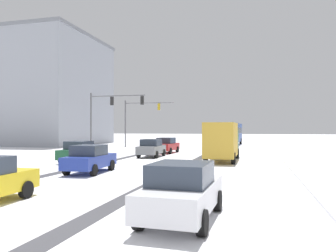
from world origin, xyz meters
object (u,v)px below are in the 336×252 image
Objects in this scene: car_white_sixth at (182,191)px; box_truck_delivery at (223,140)px; car_grey_second at (151,148)px; car_blue_fourth at (90,159)px; car_dark_green_third at (80,152)px; car_red_lead at (166,145)px; office_building_far_left_block at (41,91)px; traffic_signal_near_left at (109,109)px; bus_oncoming at (231,132)px; traffic_signal_far_left at (139,115)px.

box_truck_delivery reaches higher than car_white_sixth.
car_blue_fourth is (-0.23, -11.13, 0.00)m from car_grey_second.
car_dark_green_third is 1.00× the size of car_white_sixth.
car_white_sixth is at bearing -51.06° from car_dark_green_third.
car_red_lead is 1.01× the size of car_white_sixth.
car_dark_green_third and car_blue_fourth have the same top height.
car_grey_second is at bearing -36.94° from office_building_far_left_block.
office_building_far_left_block is at bearing 151.02° from car_red_lead.
car_dark_green_third is 0.22× the size of office_building_far_left_block.
car_dark_green_third is at bearing -77.44° from traffic_signal_near_left.
car_grey_second is at bearing -102.90° from bus_oncoming.
car_blue_fourth is 0.38× the size of bus_oncoming.
car_grey_second and car_blue_fourth have the same top height.
car_red_lead and car_dark_green_third have the same top height.
traffic_signal_near_left is 1.57× the size of car_dark_green_third.
traffic_signal_far_left reaches higher than car_white_sixth.
car_grey_second is (6.17, -4.37, -3.84)m from traffic_signal_near_left.
car_grey_second is at bearing 110.00° from car_white_sixth.
car_white_sixth is at bearing -60.93° from traffic_signal_near_left.
traffic_signal_far_left is at bearing 103.61° from car_blue_fourth.
car_white_sixth is (13.53, -34.00, -3.66)m from traffic_signal_far_left.
traffic_signal_near_left is 0.88× the size of box_truck_delivery.
car_red_lead and car_white_sixth have the same top height.
car_blue_fourth is at bearing -50.22° from office_building_far_left_block.
traffic_signal_far_left is 0.93× the size of box_truck_delivery.
car_white_sixth is at bearing -73.98° from car_red_lead.
traffic_signal_far_left is at bearing 91.52° from traffic_signal_near_left.
box_truck_delivery is at bearing -87.61° from bus_oncoming.
car_blue_fourth is at bearing -126.39° from box_truck_delivery.
car_grey_second is 7.07m from car_dark_green_third.
traffic_signal_near_left is at bearing 110.97° from car_blue_fourth.
car_dark_green_third is at bearing 124.95° from car_blue_fourth.
office_building_far_left_block is (-31.99, 21.00, 7.13)m from box_truck_delivery.
box_truck_delivery is at bearing -26.17° from traffic_signal_near_left.
office_building_far_left_block is (-32.50, 38.60, 7.95)m from car_white_sixth.
traffic_signal_near_left is 7.35m from car_red_lead.
office_building_far_left_block is at bearing 166.37° from traffic_signal_far_left.
traffic_signal_near_left is 8.48m from car_grey_second.
traffic_signal_far_left is 19.98m from office_building_far_left_block.
office_building_far_left_block reaches higher than car_white_sixth.
car_red_lead is 0.22× the size of office_building_far_left_block.
bus_oncoming is at bearing 80.74° from car_blue_fourth.
bus_oncoming is at bearing 38.51° from traffic_signal_far_left.
car_blue_fourth is 0.22× the size of office_building_far_left_block.
car_blue_fourth is 40.14m from office_building_far_left_block.
car_dark_green_third is at bearing -159.01° from box_truck_delivery.
car_grey_second is at bearing 56.72° from car_dark_green_third.
car_grey_second is 6.90m from box_truck_delivery.
car_blue_fourth is 11.50m from box_truck_delivery.
car_dark_green_third is 0.99× the size of car_blue_fourth.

